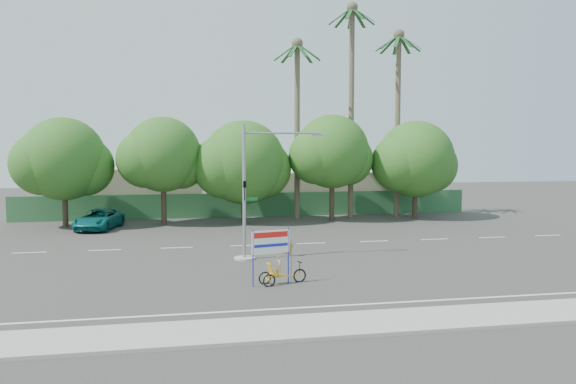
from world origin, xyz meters
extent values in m
plane|color=#33302D|center=(0.00, 0.00, 0.00)|extent=(120.00, 120.00, 0.00)
cube|color=gray|center=(0.00, -7.50, 0.06)|extent=(50.00, 2.40, 0.12)
cube|color=#336B3D|center=(0.00, 21.50, 1.00)|extent=(38.00, 0.08, 2.00)
cube|color=beige|center=(-10.00, 26.00, 2.00)|extent=(12.00, 8.00, 4.00)
cube|color=beige|center=(8.00, 26.00, 1.80)|extent=(14.00, 8.00, 3.60)
cylinder|color=#473828|center=(-14.00, 18.00, 1.76)|extent=(0.40, 0.40, 3.52)
sphere|color=#1E5117|center=(-14.00, 18.00, 4.96)|extent=(6.00, 6.00, 6.00)
sphere|color=#1E5117|center=(-12.65, 18.30, 4.40)|extent=(4.32, 4.32, 4.32)
sphere|color=#1E5117|center=(-15.35, 17.75, 4.64)|extent=(4.56, 4.56, 4.56)
cylinder|color=#473828|center=(-7.00, 18.00, 1.87)|extent=(0.40, 0.40, 3.74)
sphere|color=#1E5117|center=(-7.00, 18.00, 5.27)|extent=(5.60, 5.60, 5.60)
sphere|color=#1E5117|center=(-5.74, 18.30, 4.68)|extent=(4.03, 4.03, 4.03)
sphere|color=#1E5117|center=(-8.26, 17.75, 4.93)|extent=(4.26, 4.26, 4.26)
cylinder|color=#473828|center=(-1.00, 18.00, 1.65)|extent=(0.40, 0.40, 3.30)
sphere|color=#1E5117|center=(-1.00, 18.00, 4.65)|extent=(6.40, 6.40, 6.40)
sphere|color=#1E5117|center=(0.44, 18.30, 4.12)|extent=(4.61, 4.61, 4.61)
sphere|color=#1E5117|center=(-2.44, 17.75, 4.35)|extent=(4.86, 4.86, 4.86)
cylinder|color=#473828|center=(6.00, 18.00, 1.94)|extent=(0.40, 0.40, 3.87)
sphere|color=#1E5117|center=(6.00, 18.00, 5.46)|extent=(5.80, 5.80, 5.80)
sphere|color=#1E5117|center=(7.30, 18.30, 4.84)|extent=(4.18, 4.18, 4.18)
sphere|color=#1E5117|center=(4.70, 17.75, 5.10)|extent=(4.41, 4.41, 4.41)
cylinder|color=#473828|center=(13.00, 18.00, 1.72)|extent=(0.40, 0.40, 3.43)
sphere|color=#1E5117|center=(13.00, 18.00, 4.84)|extent=(6.20, 6.20, 6.20)
sphere|color=#1E5117|center=(14.39, 18.30, 4.29)|extent=(4.46, 4.46, 4.46)
sphere|color=#1E5117|center=(11.61, 17.75, 4.52)|extent=(4.71, 4.71, 4.71)
cylinder|color=#70604C|center=(8.00, 19.50, 8.50)|extent=(0.44, 0.44, 17.00)
sphere|color=#70604C|center=(8.00, 19.50, 17.00)|extent=(0.90, 0.90, 0.90)
cube|color=#1C4C21|center=(8.94, 19.50, 16.34)|extent=(1.91, 0.28, 1.36)
cube|color=#1C4C21|center=(8.72, 20.11, 16.34)|extent=(1.65, 1.44, 1.36)
cube|color=#1C4C21|center=(8.16, 20.43, 16.34)|extent=(0.61, 1.93, 1.36)
cube|color=#1C4C21|center=(7.53, 20.32, 16.34)|extent=(1.20, 1.80, 1.36)
cube|color=#1C4C21|center=(7.11, 19.82, 16.34)|extent=(1.89, 0.92, 1.36)
cube|color=#1C4C21|center=(7.11, 19.18, 16.34)|extent=(1.89, 0.92, 1.36)
cube|color=#1C4C21|center=(7.53, 18.68, 16.34)|extent=(1.20, 1.80, 1.36)
cube|color=#1C4C21|center=(8.16, 18.57, 16.34)|extent=(0.61, 1.93, 1.36)
cube|color=#1C4C21|center=(8.72, 18.89, 16.34)|extent=(1.65, 1.44, 1.36)
cylinder|color=#70604C|center=(12.00, 19.50, 7.50)|extent=(0.44, 0.44, 15.00)
sphere|color=#70604C|center=(12.00, 19.50, 15.00)|extent=(0.90, 0.90, 0.90)
cube|color=#1C4C21|center=(12.94, 19.50, 14.34)|extent=(1.91, 0.28, 1.36)
cube|color=#1C4C21|center=(12.72, 20.11, 14.34)|extent=(1.65, 1.44, 1.36)
cube|color=#1C4C21|center=(12.16, 20.43, 14.34)|extent=(0.61, 1.93, 1.36)
cube|color=#1C4C21|center=(11.53, 20.32, 14.34)|extent=(1.20, 1.80, 1.36)
cube|color=#1C4C21|center=(11.11, 19.82, 14.34)|extent=(1.89, 0.92, 1.36)
cube|color=#1C4C21|center=(11.11, 19.18, 14.34)|extent=(1.89, 0.92, 1.36)
cube|color=#1C4C21|center=(11.53, 18.68, 14.34)|extent=(1.20, 1.80, 1.36)
cube|color=#1C4C21|center=(12.16, 18.57, 14.34)|extent=(0.61, 1.93, 1.36)
cube|color=#1C4C21|center=(12.72, 18.89, 14.34)|extent=(1.65, 1.44, 1.36)
cylinder|color=#70604C|center=(3.50, 19.50, 7.00)|extent=(0.44, 0.44, 14.00)
sphere|color=#70604C|center=(3.50, 19.50, 14.00)|extent=(0.90, 0.90, 0.90)
cube|color=#1C4C21|center=(4.44, 19.50, 13.34)|extent=(1.91, 0.28, 1.36)
cube|color=#1C4C21|center=(4.22, 20.11, 13.34)|extent=(1.65, 1.44, 1.36)
cube|color=#1C4C21|center=(3.66, 20.43, 13.34)|extent=(0.61, 1.93, 1.36)
cube|color=#1C4C21|center=(3.03, 20.32, 13.34)|extent=(1.20, 1.80, 1.36)
cube|color=#1C4C21|center=(2.61, 19.82, 13.34)|extent=(1.89, 0.92, 1.36)
cube|color=#1C4C21|center=(2.61, 19.18, 13.34)|extent=(1.89, 0.92, 1.36)
cube|color=#1C4C21|center=(3.03, 18.68, 13.34)|extent=(1.20, 1.80, 1.36)
cube|color=#1C4C21|center=(3.66, 18.57, 13.34)|extent=(0.61, 1.93, 1.36)
cube|color=#1C4C21|center=(4.22, 18.89, 13.34)|extent=(1.65, 1.44, 1.36)
cylinder|color=gray|center=(-2.50, 4.00, 0.05)|extent=(1.10, 1.10, 0.10)
cylinder|color=gray|center=(-2.50, 4.00, 3.50)|extent=(0.18, 0.18, 7.00)
cylinder|color=gray|center=(-0.50, 4.00, 6.55)|extent=(4.00, 0.10, 0.10)
cube|color=gray|center=(1.40, 4.00, 6.45)|extent=(0.55, 0.20, 0.12)
imported|color=black|center=(-2.50, 3.78, 3.60)|extent=(0.16, 0.20, 1.00)
cube|color=#14662D|center=(-2.15, 4.00, 3.15)|extent=(0.70, 0.04, 0.18)
torus|color=black|center=(-0.69, -1.33, 0.27)|extent=(0.61, 0.21, 0.61)
torus|color=black|center=(-2.23, -1.43, 0.25)|extent=(0.57, 0.19, 0.57)
torus|color=black|center=(-2.12, -1.92, 0.25)|extent=(0.57, 0.19, 0.57)
cube|color=yellow|center=(-1.44, -1.50, 0.32)|extent=(1.50, 0.40, 0.05)
cube|color=yellow|center=(-2.18, -1.68, 0.27)|extent=(0.17, 0.54, 0.04)
cube|color=yellow|center=(-1.79, -1.59, 0.45)|extent=(0.52, 0.47, 0.05)
cube|color=yellow|center=(-2.02, -1.64, 0.70)|extent=(0.28, 0.41, 0.49)
cylinder|color=black|center=(-0.69, -1.33, 0.63)|extent=(0.03, 0.03, 0.49)
cube|color=black|center=(-0.69, -1.33, 0.87)|extent=(0.13, 0.40, 0.04)
imported|color=#CCB284|center=(-1.65, -1.56, 0.79)|extent=(0.31, 0.40, 0.97)
cylinder|color=#1724AE|center=(-2.79, -1.82, 1.21)|extent=(0.06, 0.06, 2.42)
cylinder|color=#1724AE|center=(-1.22, -1.45, 1.21)|extent=(0.06, 0.06, 2.42)
cube|color=white|center=(-2.00, -1.64, 1.84)|extent=(1.67, 0.43, 0.99)
cube|color=red|center=(-2.00, -1.67, 2.15)|extent=(1.49, 0.36, 0.23)
cube|color=#1724AE|center=(-2.00, -1.67, 1.70)|extent=(1.49, 0.36, 0.13)
cylinder|color=black|center=(-1.09, -1.42, 0.94)|extent=(0.02, 0.02, 1.88)
cube|color=red|center=(-1.39, -1.49, 1.52)|extent=(0.78, 0.20, 0.59)
imported|color=#0E6261|center=(-11.48, 16.51, 0.70)|extent=(3.38, 5.45, 1.41)
camera|label=1|loc=(-5.66, -24.74, 5.86)|focal=35.00mm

